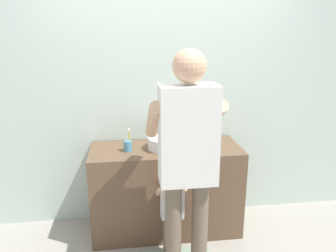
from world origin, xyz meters
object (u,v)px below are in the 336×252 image
at_px(toothbrush_cup, 128,146).
at_px(child_toddler, 172,204).
at_px(adult_parent, 187,149).
at_px(soap_bottle, 203,140).

distance_m(toothbrush_cup, child_toddler, 0.64).
bearing_deg(child_toddler, adult_parent, -73.27).
xyz_separation_m(toothbrush_cup, soap_bottle, (0.68, 0.02, 0.02)).
distance_m(soap_bottle, adult_parent, 0.69).
xyz_separation_m(toothbrush_cup, adult_parent, (0.41, -0.60, 0.17)).
relative_size(child_toddler, adult_parent, 0.46).
height_order(soap_bottle, adult_parent, adult_parent).
xyz_separation_m(soap_bottle, adult_parent, (-0.27, -0.62, 0.15)).
bearing_deg(soap_bottle, child_toddler, -131.27).
xyz_separation_m(soap_bottle, child_toddler, (-0.34, -0.38, -0.41)).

